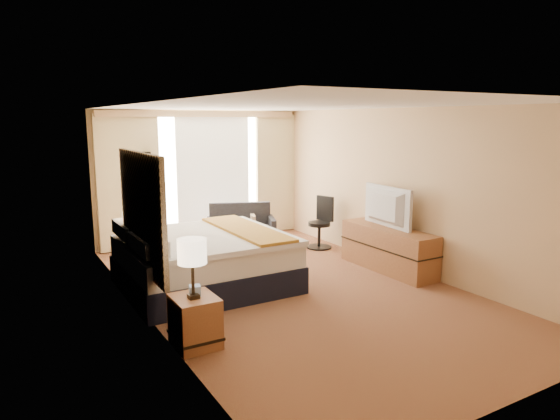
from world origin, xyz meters
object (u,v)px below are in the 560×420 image
desk_chair (321,225)px  lamp_right (132,220)px  nightstand_right (136,264)px  media_dresser (388,249)px  lamp_left (192,253)px  bed (204,260)px  television (382,207)px  floor_lamp (146,181)px  nightstand_left (195,321)px  loveseat (241,232)px

desk_chair → lamp_right: 3.66m
nightstand_right → desk_chair: 3.60m
media_dresser → lamp_left: size_ratio=2.79×
bed → desk_chair: size_ratio=2.32×
media_dresser → lamp_left: (-3.72, -1.08, 0.70)m
bed → television: 2.97m
media_dresser → lamp_left: 3.94m
nightstand_right → television: bearing=-19.9°
bed → television: size_ratio=2.00×
bed → desk_chair: (2.78, 1.02, 0.03)m
bed → lamp_right: bearing=138.8°
desk_chair → media_dresser: bearing=-103.3°
media_dresser → lamp_left: bearing=-163.7°
lamp_left → floor_lamp: bearing=80.4°
bed → floor_lamp: (-0.09, 2.58, 0.89)m
nightstand_left → nightstand_right: bearing=90.0°
floor_lamp → lamp_left: bearing=-99.6°
bed → loveseat: 2.47m
media_dresser → floor_lamp: 4.55m
bed → floor_lamp: bearing=92.0°
television → nightstand_right: bearing=74.5°
loveseat → bed: bearing=-106.8°
floor_lamp → lamp_right: bearing=-111.9°
lamp_left → lamp_right: lamp_left is taller
television → bed: bearing=82.6°
lamp_left → media_dresser: bearing=16.3°
nightstand_right → bed: size_ratio=0.24×
lamp_left → television: television is taller
nightstand_left → media_dresser: 3.85m
nightstand_left → television: size_ratio=0.48×
floor_lamp → television: (2.93, -3.17, -0.27)m
desk_chair → lamp_left: bearing=-159.0°
nightstand_left → bed: 1.95m
media_dresser → nightstand_right: bearing=158.6°
nightstand_right → lamp_left: size_ratio=0.85×
floor_lamp → media_dresser: bearing=-47.9°
media_dresser → lamp_right: size_ratio=3.42×
media_dresser → loveseat: loveseat is taller
lamp_left → lamp_right: size_ratio=1.22×
nightstand_right → bed: 1.10m
bed → lamp_right: 1.24m
nightstand_left → lamp_right: (-0.02, 2.50, 0.68)m
loveseat → lamp_left: bearing=-100.7°
nightstand_left → bed: bed is taller
desk_chair → television: television is taller
television → desk_chair: bearing=6.6°
lamp_left → loveseat: bearing=57.7°
floor_lamp → television: bearing=-47.3°
loveseat → television: size_ratio=1.28×
loveseat → desk_chair: bearing=-14.5°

